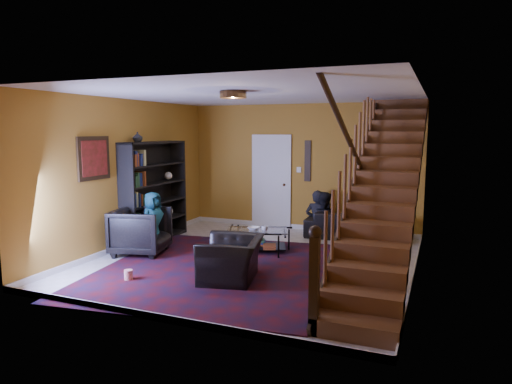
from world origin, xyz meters
TOP-DOWN VIEW (x-y plane):
  - floor at (0.00, 0.00)m, footprint 5.50×5.50m
  - room at (-1.33, 1.33)m, footprint 5.50×5.50m
  - staircase at (2.12, -0.00)m, footprint 0.95×5.02m
  - bookshelf at (-2.40, 0.60)m, footprint 0.35×1.80m
  - door at (-0.70, 2.73)m, footprint 0.82×0.05m
  - framed_picture at (-2.57, -0.90)m, footprint 0.04×0.74m
  - wall_hanging at (0.15, 2.73)m, footprint 0.14×0.03m
  - ceiling_fixture at (0.00, -0.80)m, footprint 0.40×0.40m
  - rug at (-0.37, -0.69)m, footprint 4.05×4.49m
  - sofa at (1.24, 2.30)m, footprint 1.91×0.81m
  - armchair_left at (-2.05, -0.37)m, footprint 1.12×1.10m
  - armchair_right at (0.08, -1.07)m, footprint 1.06×1.16m
  - person_adult_a at (0.49, 2.35)m, footprint 0.52×0.34m
  - person_adult_b at (0.61, 2.35)m, footprint 0.69×0.55m
  - person_child at (-1.95, -0.13)m, footprint 0.43×0.59m
  - coffee_table at (-0.17, 0.56)m, footprint 1.24×0.98m
  - cup_a at (-0.01, 0.53)m, footprint 0.13×0.13m
  - cup_b at (-0.00, 0.53)m, footprint 0.12×0.12m
  - bowl at (-0.23, 0.53)m, footprint 0.22×0.22m
  - vase at (-2.41, 0.10)m, footprint 0.18×0.18m
  - popcorn_bucket at (-1.33, -1.67)m, footprint 0.16×0.16m

SIDE VIEW (x-z plane):
  - floor at x=0.00m, z-range 0.00..0.00m
  - rug at x=-0.37m, z-range 0.00..0.02m
  - room at x=-1.33m, z-range -2.70..2.80m
  - popcorn_bucket at x=-1.33m, z-range 0.02..0.16m
  - coffee_table at x=-0.17m, z-range 0.03..0.44m
  - person_adult_b at x=0.61m, z-range -0.45..0.94m
  - person_adult_a at x=0.49m, z-range -0.45..0.96m
  - sofa at x=1.24m, z-range 0.00..0.55m
  - armchair_right at x=0.08m, z-range 0.00..0.64m
  - armchair_left at x=-2.05m, z-range 0.00..0.84m
  - bowl at x=-0.23m, z-range 0.42..0.47m
  - cup_b at x=0.00m, z-range 0.42..0.50m
  - cup_a at x=-0.01m, z-range 0.42..0.50m
  - person_child at x=-1.95m, z-range 0.00..1.11m
  - bookshelf at x=-2.40m, z-range -0.04..1.96m
  - door at x=-0.70m, z-range 0.00..2.05m
  - staircase at x=2.12m, z-range -0.19..2.99m
  - wall_hanging at x=0.15m, z-range 1.10..2.00m
  - framed_picture at x=-2.57m, z-range 1.38..2.12m
  - vase at x=-2.41m, z-range 2.00..2.19m
  - ceiling_fixture at x=0.00m, z-range 2.69..2.79m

